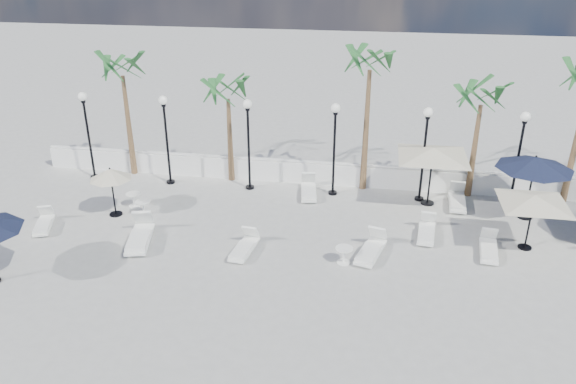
% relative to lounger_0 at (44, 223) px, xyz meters
% --- Properties ---
extents(ground, '(100.00, 100.00, 0.00)m').
position_rel_lounger_0_xyz_m(ground, '(10.10, -1.81, -0.20)').
color(ground, '#9A9A95').
rests_on(ground, ground).
extents(balustrade, '(26.00, 0.30, 1.01)m').
position_rel_lounger_0_xyz_m(balustrade, '(10.10, 5.69, 0.26)').
color(balustrade, white).
rests_on(balustrade, ground).
extents(lamppost_0, '(0.36, 0.36, 3.84)m').
position_rel_lounger_0_xyz_m(lamppost_0, '(-0.40, 4.69, 2.29)').
color(lamppost_0, black).
rests_on(lamppost_0, ground).
extents(lamppost_1, '(0.36, 0.36, 3.84)m').
position_rel_lounger_0_xyz_m(lamppost_1, '(3.10, 4.69, 2.29)').
color(lamppost_1, black).
rests_on(lamppost_1, ground).
extents(lamppost_2, '(0.36, 0.36, 3.84)m').
position_rel_lounger_0_xyz_m(lamppost_2, '(6.60, 4.69, 2.29)').
color(lamppost_2, black).
rests_on(lamppost_2, ground).
extents(lamppost_3, '(0.36, 0.36, 3.84)m').
position_rel_lounger_0_xyz_m(lamppost_3, '(10.10, 4.69, 2.29)').
color(lamppost_3, black).
rests_on(lamppost_3, ground).
extents(lamppost_4, '(0.36, 0.36, 3.84)m').
position_rel_lounger_0_xyz_m(lamppost_4, '(13.60, 4.69, 2.29)').
color(lamppost_4, black).
rests_on(lamppost_4, ground).
extents(lamppost_5, '(0.36, 0.36, 3.84)m').
position_rel_lounger_0_xyz_m(lamppost_5, '(17.10, 4.69, 2.29)').
color(lamppost_5, black).
rests_on(lamppost_5, ground).
extents(palm_0, '(2.60, 2.60, 5.50)m').
position_rel_lounger_0_xyz_m(palm_0, '(1.10, 5.49, 4.33)').
color(palm_0, brown).
rests_on(palm_0, ground).
extents(palm_1, '(2.60, 2.60, 4.70)m').
position_rel_lounger_0_xyz_m(palm_1, '(5.60, 5.49, 3.55)').
color(palm_1, brown).
rests_on(palm_1, ground).
extents(palm_2, '(2.60, 2.60, 6.10)m').
position_rel_lounger_0_xyz_m(palm_2, '(11.30, 5.49, 4.91)').
color(palm_2, brown).
rests_on(palm_2, ground).
extents(palm_3, '(2.60, 2.60, 4.90)m').
position_rel_lounger_0_xyz_m(palm_3, '(15.60, 5.49, 3.75)').
color(palm_3, brown).
rests_on(palm_3, ground).
extents(lounger_0, '(1.06, 1.70, 0.61)m').
position_rel_lounger_0_xyz_m(lounger_0, '(0.00, 0.00, 0.00)').
color(lounger_0, white).
rests_on(lounger_0, ground).
extents(lounger_1, '(1.17, 2.27, 0.81)m').
position_rel_lounger_0_xyz_m(lounger_1, '(3.89, -0.45, 0.07)').
color(lounger_1, white).
rests_on(lounger_1, ground).
extents(lounger_2, '(0.75, 1.75, 0.64)m').
position_rel_lounger_0_xyz_m(lounger_2, '(7.60, -0.49, 0.01)').
color(lounger_2, white).
rests_on(lounger_2, ground).
extents(lounger_3, '(1.08, 1.98, 0.71)m').
position_rel_lounger_0_xyz_m(lounger_3, '(11.80, -0.01, 0.03)').
color(lounger_3, white).
rests_on(lounger_3, ground).
extents(lounger_4, '(0.86, 1.92, 0.69)m').
position_rel_lounger_0_xyz_m(lounger_4, '(9.14, 4.41, 0.03)').
color(lounger_4, white).
rests_on(lounger_4, ground).
extents(lounger_5, '(0.75, 1.79, 0.65)m').
position_rel_lounger_0_xyz_m(lounger_5, '(13.70, 1.62, 0.02)').
color(lounger_5, white).
rests_on(lounger_5, ground).
extents(lounger_6, '(0.75, 1.76, 0.64)m').
position_rel_lounger_0_xyz_m(lounger_6, '(15.69, 0.73, 0.01)').
color(lounger_6, white).
rests_on(lounger_6, ground).
extents(lounger_7, '(0.74, 1.93, 0.71)m').
position_rel_lounger_0_xyz_m(lounger_7, '(15.06, 4.41, 0.03)').
color(lounger_7, white).
rests_on(lounger_7, ground).
extents(side_table_0, '(0.58, 0.58, 0.56)m').
position_rel_lounger_0_xyz_m(side_table_0, '(3.15, 1.63, 0.14)').
color(side_table_0, white).
rests_on(side_table_0, ground).
extents(side_table_1, '(0.56, 0.56, 0.55)m').
position_rel_lounger_0_xyz_m(side_table_1, '(2.48, 2.28, 0.13)').
color(side_table_1, white).
rests_on(side_table_1, ground).
extents(side_table_2, '(0.58, 0.58, 0.56)m').
position_rel_lounger_0_xyz_m(side_table_2, '(10.94, -0.60, 0.13)').
color(side_table_2, white).
rests_on(side_table_2, ground).
extents(parasol_navy_mid, '(2.80, 2.80, 2.51)m').
position_rel_lounger_0_xyz_m(parasol_navy_mid, '(17.48, 3.76, 2.00)').
color(parasol_navy_mid, black).
rests_on(parasol_navy_mid, ground).
extents(parasol_cream_sq_a, '(5.18, 5.18, 2.54)m').
position_rel_lounger_0_xyz_m(parasol_cream_sq_a, '(13.91, 4.39, 2.15)').
color(parasol_cream_sq_a, black).
rests_on(parasol_cream_sq_a, ground).
extents(parasol_cream_sq_b, '(4.28, 4.28, 2.15)m').
position_rel_lounger_0_xyz_m(parasol_cream_sq_b, '(16.99, 1.37, 1.78)').
color(parasol_cream_sq_b, black).
rests_on(parasol_cream_sq_b, ground).
extents(parasol_cream_small, '(1.58, 1.58, 1.94)m').
position_rel_lounger_0_xyz_m(parasol_cream_small, '(2.09, 1.46, 1.46)').
color(parasol_cream_small, black).
rests_on(parasol_cream_small, ground).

